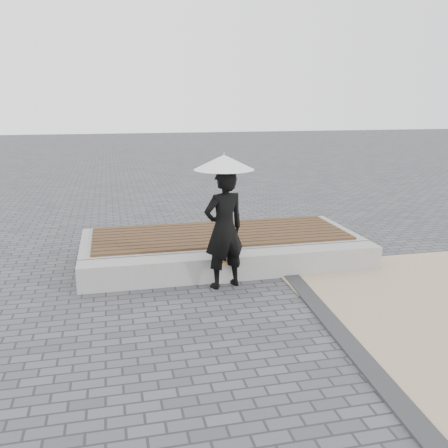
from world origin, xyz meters
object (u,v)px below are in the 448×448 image
Objects in this scene: seating_ledge at (236,265)px; canvas_tote at (226,271)px; woman at (224,229)px; handbag at (223,247)px; parasol at (224,162)px.

canvas_tote is at bearing -136.56° from seating_ledge.
woman reaches higher than seating_ledge.
seating_ledge is 0.86m from woman.
canvas_tote is (0.00, -0.21, -0.35)m from handbag.
woman is 1.01m from parasol.
seating_ledge is 0.29m from canvas_tote.
handbag is 0.41m from canvas_tote.
woman is 1.61× the size of parasol.
woman reaches higher than handbag.
parasol reaches higher than woman.
handbag reaches higher than canvas_tote.
handbag is (0.08, 0.38, -0.40)m from woman.
seating_ledge is 2.71× the size of woman.
parasol reaches higher than handbag.
canvas_tote is (-0.21, -0.20, -0.02)m from seating_ledge.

